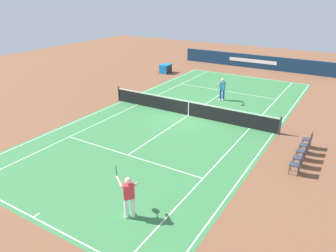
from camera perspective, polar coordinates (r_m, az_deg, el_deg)
The scene contains 14 objects.
ground_plane at distance 20.78m, azimuth 3.68°, elevation 1.93°, with size 60.00×60.00×0.00m, color brown.
court_slab at distance 20.78m, azimuth 3.68°, elevation 1.93°, with size 24.20×11.40×0.00m, color #387A42.
court_line_markings at distance 20.78m, azimuth 3.68°, elevation 1.94°, with size 23.85×11.05×0.01m.
tennis_net at distance 20.60m, azimuth 3.71°, elevation 3.21°, with size 0.10×11.70×1.08m.
stadium_barrier at distance 34.96m, azimuth 16.23°, elevation 10.98°, with size 0.26×17.00×1.37m.
tennis_player_near at distance 11.40m, azimuth -7.12°, elevation -12.17°, with size 0.74×1.13×1.70m.
tennis_player_far at distance 23.76m, azimuth 9.75°, elevation 6.74°, with size 1.05×0.78×1.70m.
tennis_ball at distance 18.74m, azimuth -10.61°, elevation -0.75°, with size 0.07×0.07×0.07m, color #CCE01E.
spectator_chair_0 at distance 17.78m, azimuth 24.00°, elevation -2.09°, with size 0.44×0.44×0.88m.
spectator_chair_1 at distance 17.09m, azimuth 23.61°, elevation -3.02°, with size 0.44×0.44×0.88m.
spectator_chair_2 at distance 16.41m, azimuth 23.18°, elevation -4.03°, with size 0.44×0.44×0.88m.
spectator_chair_3 at distance 15.74m, azimuth 22.72°, elevation -5.12°, with size 0.44×0.44×0.88m.
spectator_chair_4 at distance 15.07m, azimuth 22.21°, elevation -6.31°, with size 0.44×0.44×0.88m.
equipment_cart_tarped at distance 31.87m, azimuth -0.38°, elevation 10.31°, with size 1.25×0.84×0.85m.
Camera 1 is at (17.22, 8.91, 7.48)m, focal length 33.88 mm.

